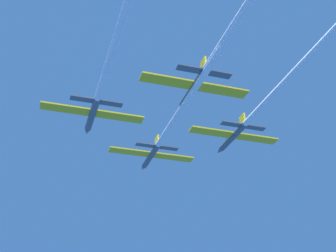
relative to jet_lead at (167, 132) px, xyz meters
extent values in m
cylinder|color=#4C5660|center=(0.00, 11.53, -0.03)|extent=(1.23, 11.22, 1.23)
cone|color=#4C5660|center=(0.00, 18.37, -0.03)|extent=(1.21, 2.47, 1.21)
ellipsoid|color=black|center=(0.00, 14.00, 0.49)|extent=(0.86, 2.24, 0.62)
cube|color=yellow|center=(-4.88, 10.97, -0.03)|extent=(8.53, 2.47, 0.27)
cube|color=yellow|center=(4.88, 10.97, -0.03)|extent=(8.53, 2.47, 0.27)
cube|color=yellow|center=(0.00, 7.04, 1.48)|extent=(0.32, 2.02, 1.80)
cube|color=#4C5660|center=(-2.54, 6.81, -0.03)|extent=(3.84, 1.48, 0.27)
cube|color=#4C5660|center=(2.54, 6.81, -0.03)|extent=(3.84, 1.48, 0.27)
cylinder|color=white|center=(0.00, -10.62, -0.03)|extent=(1.11, 33.08, 1.11)
cylinder|color=#4C5660|center=(-14.70, -2.64, -0.11)|extent=(1.23, 11.22, 1.23)
cone|color=#4C5660|center=(-14.70, 4.21, -0.11)|extent=(1.21, 2.47, 1.21)
ellipsoid|color=black|center=(-14.70, -0.17, 0.42)|extent=(0.86, 2.24, 0.62)
cube|color=yellow|center=(-19.58, -3.20, -0.11)|extent=(8.53, 2.47, 0.27)
cube|color=yellow|center=(-9.82, -3.20, -0.11)|extent=(8.53, 2.47, 0.27)
cube|color=yellow|center=(-14.70, -7.13, 1.41)|extent=(0.32, 2.02, 1.80)
cube|color=#4C5660|center=(-17.24, -7.35, -0.11)|extent=(3.84, 1.48, 0.27)
cube|color=#4C5660|center=(-12.17, -7.35, -0.11)|extent=(3.84, 1.48, 0.27)
cylinder|color=white|center=(-14.70, -26.64, -0.11)|extent=(1.11, 36.78, 1.11)
cylinder|color=#4C5660|center=(13.37, -1.19, 0.33)|extent=(1.23, 11.22, 1.23)
cone|color=#4C5660|center=(13.37, 5.66, 0.33)|extent=(1.21, 2.47, 1.21)
ellipsoid|color=black|center=(13.37, 1.28, 0.85)|extent=(0.86, 2.24, 0.62)
cube|color=yellow|center=(8.49, -1.75, 0.33)|extent=(8.53, 2.47, 0.27)
cube|color=yellow|center=(18.26, -1.75, 0.33)|extent=(8.53, 2.47, 0.27)
cube|color=yellow|center=(13.37, -5.67, 1.84)|extent=(0.32, 2.02, 1.80)
cube|color=#4C5660|center=(10.84, -5.90, 0.33)|extent=(3.84, 1.48, 0.27)
cube|color=#4C5660|center=(15.91, -5.90, 0.33)|extent=(3.84, 1.48, 0.27)
cylinder|color=white|center=(13.37, -26.35, 0.33)|extent=(1.11, 39.10, 1.11)
cylinder|color=#4C5660|center=(-0.02, -15.38, 0.44)|extent=(1.23, 11.22, 1.23)
cone|color=#4C5660|center=(-0.02, -8.53, 0.44)|extent=(1.21, 2.47, 1.21)
ellipsoid|color=black|center=(-0.02, -12.91, 0.96)|extent=(0.86, 2.24, 0.62)
cube|color=yellow|center=(-4.90, -15.94, 0.44)|extent=(8.53, 2.47, 0.27)
cube|color=yellow|center=(4.86, -15.94, 0.44)|extent=(8.53, 2.47, 0.27)
cube|color=yellow|center=(-0.02, -19.87, 1.95)|extent=(0.32, 2.02, 1.80)
cube|color=#4C5660|center=(-2.56, -20.09, 0.44)|extent=(3.84, 1.48, 0.27)
cube|color=#4C5660|center=(2.51, -20.09, 0.44)|extent=(3.84, 1.48, 0.27)
camera|label=1|loc=(-22.29, -73.50, -40.37)|focal=48.34mm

